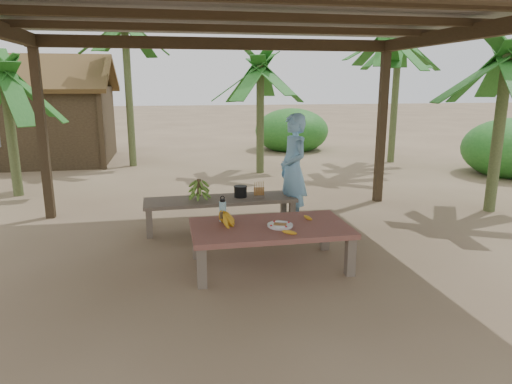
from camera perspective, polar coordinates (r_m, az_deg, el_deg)
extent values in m
plane|color=brown|center=(5.68, -1.03, -8.17)|extent=(80.00, 80.00, 0.00)
cube|color=black|center=(7.78, -25.17, 6.71)|extent=(0.13, 0.13, 2.70)
cube|color=black|center=(8.40, 15.43, 7.90)|extent=(0.13, 0.13, 2.70)
cube|color=black|center=(7.58, -4.26, 18.01)|extent=(5.80, 0.14, 0.18)
cube|color=black|center=(6.41, 25.68, 17.63)|extent=(0.14, 4.80, 0.18)
cube|color=slate|center=(5.34, -1.17, 22.36)|extent=(6.60, 5.60, 0.06)
cube|color=brown|center=(4.84, -6.79, -9.38)|extent=(0.10, 0.10, 0.44)
cube|color=brown|center=(5.20, 11.70, -7.93)|extent=(0.10, 0.10, 0.44)
cube|color=brown|center=(5.63, -7.43, -6.10)|extent=(0.10, 0.10, 0.44)
cube|color=brown|center=(5.94, 8.62, -5.08)|extent=(0.10, 0.10, 0.44)
cube|color=#993221|center=(5.26, 1.76, -4.53)|extent=(1.80, 1.00, 0.06)
cube|color=brown|center=(6.48, -13.21, -3.91)|extent=(0.08, 0.08, 0.40)
cube|color=brown|center=(6.76, 4.54, -2.85)|extent=(0.08, 0.08, 0.40)
cube|color=brown|center=(6.92, -13.19, -2.79)|extent=(0.08, 0.08, 0.40)
cube|color=brown|center=(7.18, 3.46, -1.85)|extent=(0.08, 0.08, 0.40)
cube|color=brown|center=(6.70, -4.47, -1.01)|extent=(2.22, 0.67, 0.05)
cylinder|color=white|center=(5.20, 3.02, -4.32)|extent=(0.27, 0.27, 0.01)
cylinder|color=white|center=(5.20, 3.02, -4.15)|extent=(0.29, 0.29, 0.02)
cube|color=brown|center=(5.20, 3.03, -4.09)|extent=(0.17, 0.14, 0.02)
ellipsoid|color=gold|center=(4.96, 4.21, -5.05)|extent=(0.17, 0.09, 0.04)
ellipsoid|color=gold|center=(5.51, 6.51, -3.21)|extent=(0.10, 0.14, 0.04)
cylinder|color=#3EA5C3|center=(5.39, -4.18, -2.44)|extent=(0.08, 0.08, 0.24)
cylinder|color=black|center=(5.36, -4.21, -1.06)|extent=(0.06, 0.06, 0.03)
torus|color=black|center=(5.35, -4.21, -0.74)|extent=(0.05, 0.01, 0.05)
cylinder|color=black|center=(6.74, -1.95, 0.03)|extent=(0.19, 0.19, 0.16)
imported|color=#77B3E1|center=(6.82, 4.68, 2.78)|extent=(0.48, 0.66, 1.67)
cube|color=black|center=(13.73, -26.30, 7.51)|extent=(4.00, 3.00, 2.00)
cube|color=brown|center=(12.87, -27.92, 13.09)|extent=(4.40, 1.73, 1.00)
cube|color=brown|center=(14.51, -25.99, 13.16)|extent=(4.40, 1.73, 1.00)
cylinder|color=#596638|center=(11.28, 15.55, 10.46)|extent=(0.18, 0.18, 3.19)
cylinder|color=#596638|center=(10.79, 0.53, 8.94)|extent=(0.18, 0.18, 2.49)
cylinder|color=#596638|center=(12.11, -15.60, 11.58)|extent=(0.18, 0.18, 3.60)
cylinder|color=#596638|center=(8.41, 28.01, 6.27)|extent=(0.18, 0.18, 2.54)
cylinder|color=#596638|center=(9.66, -28.25, 6.24)|extent=(0.18, 0.18, 2.29)
cylinder|color=#596638|center=(12.82, 16.94, 10.81)|extent=(0.18, 0.18, 3.26)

